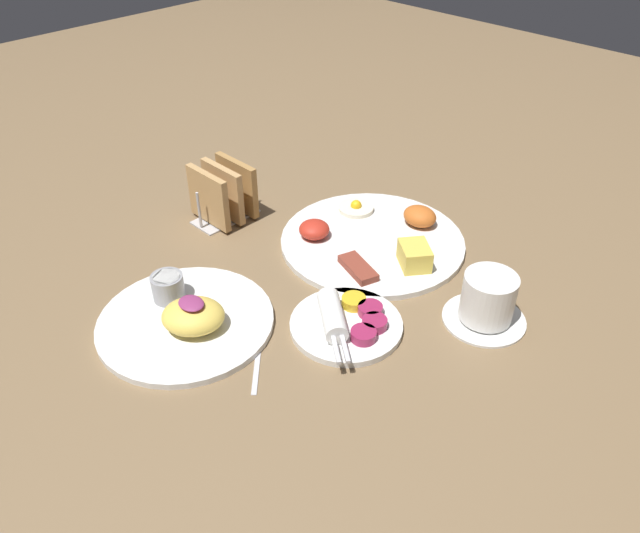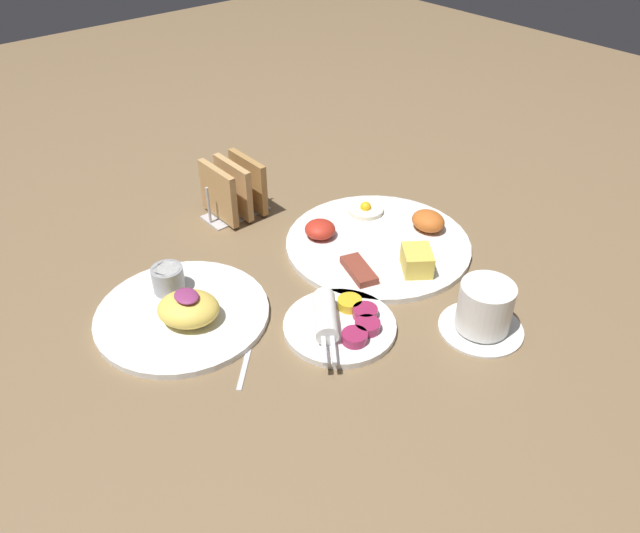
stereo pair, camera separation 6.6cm
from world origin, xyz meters
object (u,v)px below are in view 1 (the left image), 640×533
plate_breakfast (375,239)px  toast_rack (223,194)px  coffee_cup (487,301)px  plate_condiments (346,322)px  plate_foreground (186,316)px

plate_breakfast → toast_rack: (-0.25, -0.12, 0.04)m
coffee_cup → toast_rack: bearing=-170.1°
plate_breakfast → plate_condiments: bearing=-59.9°
plate_condiments → toast_rack: (-0.36, 0.07, 0.04)m
plate_foreground → toast_rack: 0.29m
plate_condiments → coffee_cup: coffee_cup is taller
plate_breakfast → plate_foreground: bearing=-99.5°
plate_breakfast → plate_condiments: 0.22m
plate_breakfast → coffee_cup: coffee_cup is taller
toast_rack → plate_breakfast: bearing=26.7°
toast_rack → coffee_cup: 0.50m
plate_condiments → coffee_cup: bearing=49.4°
plate_foreground → coffee_cup: coffee_cup is taller
plate_condiments → toast_rack: 0.37m
plate_condiments → toast_rack: toast_rack is taller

